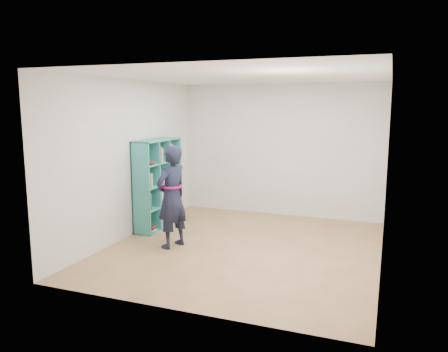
% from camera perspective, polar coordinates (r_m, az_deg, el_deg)
% --- Properties ---
extents(floor, '(4.50, 4.50, 0.00)m').
position_cam_1_polar(floor, '(6.87, 2.65, -9.31)').
color(floor, olive).
rests_on(floor, ground).
extents(ceiling, '(4.50, 4.50, 0.00)m').
position_cam_1_polar(ceiling, '(6.52, 2.82, 12.90)').
color(ceiling, white).
rests_on(ceiling, wall_back).
extents(wall_left, '(0.02, 4.50, 2.60)m').
position_cam_1_polar(wall_left, '(7.43, -12.09, 2.21)').
color(wall_left, beige).
rests_on(wall_left, floor).
extents(wall_right, '(0.02, 4.50, 2.60)m').
position_cam_1_polar(wall_right, '(6.25, 20.43, 0.53)').
color(wall_right, beige).
rests_on(wall_right, floor).
extents(wall_back, '(4.00, 0.02, 2.60)m').
position_cam_1_polar(wall_back, '(8.72, 7.36, 3.36)').
color(wall_back, beige).
rests_on(wall_back, floor).
extents(wall_front, '(4.00, 0.02, 2.60)m').
position_cam_1_polar(wall_front, '(4.51, -6.23, -2.10)').
color(wall_front, beige).
rests_on(wall_front, floor).
extents(bookshelf, '(0.35, 1.19, 1.59)m').
position_cam_1_polar(bookshelf, '(7.91, -8.78, -1.15)').
color(bookshelf, '#287E77').
rests_on(bookshelf, floor).
extents(person, '(0.53, 0.67, 1.59)m').
position_cam_1_polar(person, '(6.74, -6.84, -2.70)').
color(person, black).
rests_on(person, floor).
extents(smartphone, '(0.01, 0.10, 0.13)m').
position_cam_1_polar(smartphone, '(6.87, -7.15, -1.60)').
color(smartphone, silver).
rests_on(smartphone, person).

